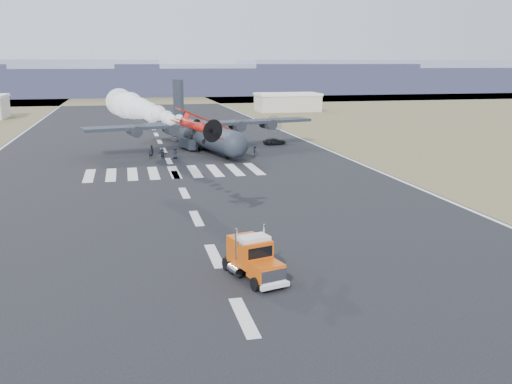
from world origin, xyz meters
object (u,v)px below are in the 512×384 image
object	(u,v)px
crew_e	(175,153)
crew_g	(150,154)
support_vehicle	(275,141)
crew_h	(197,147)
crew_c	(255,151)
crew_a	(226,148)
crew_d	(162,152)
semi_truck	(253,257)
aerobatic_biplane	(198,126)
transport_aircraft	(200,132)
crew_f	(163,154)
hangar_right	(287,102)
crew_b	(152,150)

from	to	relation	value
crew_e	crew_g	distance (m)	4.15
crew_e	support_vehicle	bearing A→B (deg)	-109.41
support_vehicle	crew_h	bearing A→B (deg)	97.71
crew_c	crew_a	bearing A→B (deg)	37.26
crew_d	semi_truck	bearing A→B (deg)	-118.96
support_vehicle	crew_a	xyz separation A→B (m)	(-11.12, -8.31, 0.24)
aerobatic_biplane	crew_c	bearing A→B (deg)	57.41
transport_aircraft	crew_g	xyz separation A→B (m)	(-9.50, -8.99, -2.41)
support_vehicle	crew_e	xyz separation A→B (m)	(-20.56, -12.60, 0.32)
crew_a	crew_f	bearing A→B (deg)	60.91
aerobatic_biplane	crew_c	xyz separation A→B (m)	(15.19, 43.48, -9.23)
transport_aircraft	crew_c	size ratio (longest dim) A/B	23.02
crew_d	crew_f	world-z (taller)	crew_f
crew_a	crew_c	xyz separation A→B (m)	(4.19, -4.55, 0.06)
aerobatic_biplane	crew_a	bearing A→B (deg)	63.76
transport_aircraft	crew_f	world-z (taller)	transport_aircraft
semi_truck	crew_a	xyz separation A→B (m)	(8.63, 59.95, -0.73)
hangar_right	crew_e	distance (m)	98.61
crew_e	crew_a	bearing A→B (deg)	-116.47
hangar_right	aerobatic_biplane	xyz separation A→B (m)	(-46.33, -131.59, 7.15)
hangar_right	crew_b	bearing A→B (deg)	-120.01
crew_c	crew_b	bearing A→B (deg)	70.87
support_vehicle	crew_b	world-z (taller)	crew_b
hangar_right	crew_g	bearing A→B (deg)	-119.32
crew_d	crew_g	bearing A→B (deg)	-176.71
crew_a	crew_f	size ratio (longest dim) A/B	1.00
crew_b	crew_h	world-z (taller)	crew_h
crew_b	crew_g	world-z (taller)	crew_b
crew_a	crew_g	size ratio (longest dim) A/B	1.09
semi_truck	crew_g	size ratio (longest dim) A/B	4.67
aerobatic_biplane	crew_a	distance (m)	50.15
hangar_right	crew_f	world-z (taller)	hangar_right
crew_d	aerobatic_biplane	bearing A→B (deg)	-121.17
crew_g	crew_b	bearing A→B (deg)	72.29
hangar_right	semi_truck	world-z (taller)	hangar_right
crew_a	crew_f	xyz separation A→B (m)	(-11.52, -4.25, -0.00)
aerobatic_biplane	crew_d	xyz separation A→B (m)	(-0.48, 46.11, -9.37)
crew_e	crew_g	bearing A→B (deg)	25.57
crew_g	crew_c	bearing A→B (deg)	-15.15
crew_h	transport_aircraft	bearing A→B (deg)	-47.64
crew_c	crew_g	size ratio (longest dim) A/B	1.17
crew_g	aerobatic_biplane	bearing A→B (deg)	-98.00
transport_aircraft	crew_d	world-z (taller)	transport_aircraft
transport_aircraft	crew_a	xyz separation A→B (m)	(3.96, -5.67, -2.34)
hangar_right	crew_a	bearing A→B (deg)	-112.92
crew_a	hangar_right	bearing A→B (deg)	-72.25
transport_aircraft	crew_a	bearing A→B (deg)	-68.16
crew_f	crew_a	bearing A→B (deg)	51.02
semi_truck	crew_e	world-z (taller)	semi_truck
hangar_right	semi_truck	bearing A→B (deg)	-107.03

